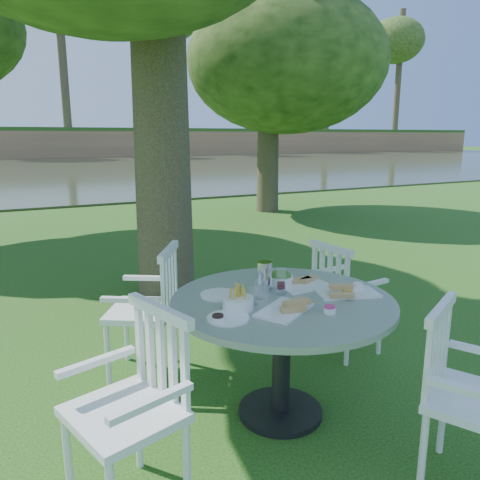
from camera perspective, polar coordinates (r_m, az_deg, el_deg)
name	(u,v)px	position (r m, az deg, el deg)	size (l,w,h in m)	color
ground	(249,330)	(4.59, 1.15, -10.92)	(140.00, 140.00, 0.00)	#15400D
table	(282,321)	(3.06, 5.15, -9.80)	(1.42, 1.42, 0.82)	black
chair_ne	(339,290)	(4.03, 11.99, -5.98)	(0.50, 0.53, 0.96)	white
chair_nw	(154,302)	(3.63, -10.40, -7.42)	(0.68, 0.69, 1.02)	white
chair_sw	(142,393)	(2.46, -11.91, -17.73)	(0.60, 0.63, 1.01)	white
chair_se	(458,384)	(2.77, 25.08, -15.56)	(0.65, 0.64, 0.98)	white
tableware	(274,292)	(3.01, 4.16, -6.31)	(1.22, 0.74, 0.20)	white
river	(45,171)	(26.85, -22.71, 7.73)	(100.00, 28.00, 0.12)	#2F3620
far_bank	(22,69)	(45.21, -25.08, 18.36)	(100.00, 18.00, 15.20)	#966A46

